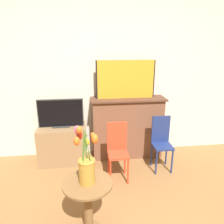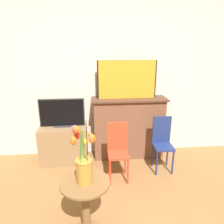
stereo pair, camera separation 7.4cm
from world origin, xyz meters
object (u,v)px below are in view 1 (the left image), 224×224
at_px(chair_blue, 161,140).
at_px(vase_tulips, 86,163).
at_px(chair_red, 118,148).
at_px(painting, 126,80).
at_px(tv_monitor, 61,114).

xyz_separation_m(chair_blue, vase_tulips, (-1.07, -1.04, 0.32)).
bearing_deg(chair_red, vase_tulips, -115.11).
bearing_deg(painting, tv_monitor, -175.38).
bearing_deg(vase_tulips, chair_red, 64.89).
relative_size(painting, tv_monitor, 1.33).
relative_size(chair_red, vase_tulips, 1.42).
distance_m(chair_red, vase_tulips, 1.01).
height_order(tv_monitor, chair_red, tv_monitor).
bearing_deg(painting, chair_blue, -44.38).
bearing_deg(painting, vase_tulips, -112.38).
distance_m(chair_red, chair_blue, 0.68).
xyz_separation_m(chair_red, vase_tulips, (-0.41, -0.87, 0.32)).
xyz_separation_m(tv_monitor, chair_red, (0.77, -0.54, -0.33)).
bearing_deg(tv_monitor, vase_tulips, -75.50).
bearing_deg(vase_tulips, tv_monitor, 104.50).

